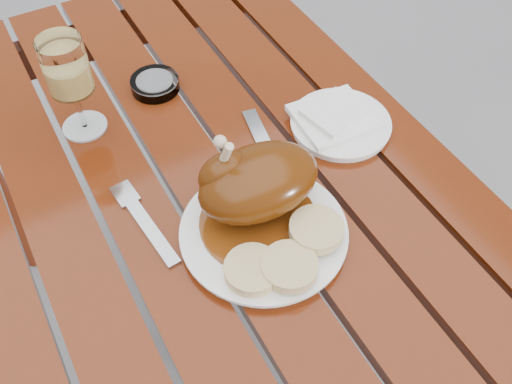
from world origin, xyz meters
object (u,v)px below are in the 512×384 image
(wine_glass, at_px, (72,87))
(ashtray, at_px, (155,84))
(side_plate, at_px, (340,124))
(dinner_plate, at_px, (264,233))
(table, at_px, (212,286))

(wine_glass, height_order, ashtray, wine_glass)
(wine_glass, relative_size, ashtray, 2.03)
(wine_glass, xyz_separation_m, side_plate, (0.40, -0.22, -0.09))
(ashtray, bearing_deg, dinner_plate, -88.33)
(table, height_order, side_plate, side_plate)
(wine_glass, height_order, side_plate, wine_glass)
(table, bearing_deg, dinner_plate, -78.87)
(table, xyz_separation_m, dinner_plate, (0.03, -0.16, 0.38))
(table, bearing_deg, ashtray, 84.81)
(table, relative_size, side_plate, 6.71)
(wine_glass, bearing_deg, side_plate, -29.00)
(dinner_plate, distance_m, ashtray, 0.40)
(table, distance_m, wine_glass, 0.52)
(dinner_plate, distance_m, wine_glass, 0.40)
(dinner_plate, height_order, wine_glass, wine_glass)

